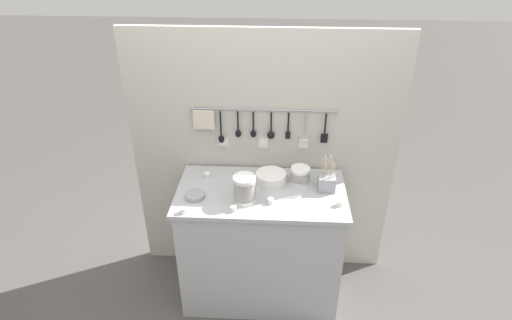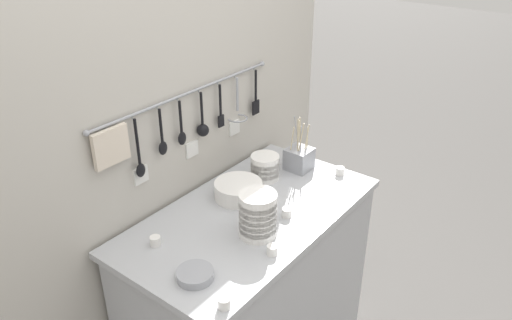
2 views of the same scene
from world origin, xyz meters
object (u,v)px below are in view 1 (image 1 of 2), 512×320
cup_by_caddy (233,209)px  cup_front_left (183,211)px  bowl_stack_back_corner (300,175)px  cup_beside_plates (207,175)px  bowl_stack_short_front (245,189)px  plate_stack (271,178)px  cutlery_caddy (326,182)px  cup_centre (340,203)px  steel_mixing_bowl (195,195)px  cup_mid_row (271,201)px

cup_by_caddy → cup_front_left: bearing=-173.3°
bowl_stack_back_corner → cup_front_left: 0.86m
bowl_stack_back_corner → cup_beside_plates: bearing=177.6°
bowl_stack_short_front → plate_stack: bearing=54.5°
cutlery_caddy → cup_centre: bearing=-69.3°
bowl_stack_short_front → cup_by_caddy: (-0.07, -0.12, -0.08)m
bowl_stack_short_front → steel_mixing_bowl: bowl_stack_short_front is taller
bowl_stack_short_front → cup_beside_plates: size_ratio=4.54×
cup_beside_plates → cup_centre: bearing=-17.7°
plate_stack → cup_mid_row: plate_stack is taller
plate_stack → cup_beside_plates: (-0.47, 0.03, -0.02)m
bowl_stack_back_corner → cup_mid_row: bowl_stack_back_corner is taller
bowl_stack_short_front → cup_front_left: size_ratio=4.54×
cup_front_left → cup_by_caddy: size_ratio=1.00×
steel_mixing_bowl → cutlery_caddy: bearing=9.5°
bowl_stack_back_corner → cup_by_caddy: size_ratio=3.24×
bowl_stack_back_corner → cup_mid_row: bearing=-127.3°
cup_front_left → cup_centre: bearing=7.5°
steel_mixing_bowl → cup_mid_row: cup_mid_row is taller
cup_mid_row → cup_by_caddy: 0.26m
cutlery_caddy → bowl_stack_short_front: bearing=-163.1°
cup_front_left → cup_by_caddy: (0.32, 0.04, 0.00)m
cup_beside_plates → cup_mid_row: bearing=-31.8°
steel_mixing_bowl → cup_by_caddy: (0.27, -0.14, 0.00)m
cup_mid_row → cup_centre: (0.45, -0.00, 0.00)m
bowl_stack_short_front → cup_beside_plates: bearing=137.4°
bowl_stack_back_corner → bowl_stack_short_front: bearing=-147.0°
plate_stack → cup_centre: bearing=-29.6°
steel_mixing_bowl → cup_mid_row: size_ratio=3.22×
steel_mixing_bowl → cup_front_left: bearing=-104.4°
steel_mixing_bowl → cup_centre: (0.97, -0.04, 0.00)m
plate_stack → cup_beside_plates: size_ratio=5.15×
cutlery_caddy → cup_mid_row: size_ratio=6.48×
bowl_stack_short_front → bowl_stack_back_corner: bearing=33.0°
cup_mid_row → cup_centre: bearing=-0.3°
steel_mixing_bowl → cup_front_left: 0.18m
cutlery_caddy → cup_mid_row: 0.43m
plate_stack → cup_mid_row: bearing=-88.8°
cup_mid_row → cup_beside_plates: bearing=148.2°
cup_beside_plates → cutlery_caddy: bearing=-6.9°
bowl_stack_short_front → cup_front_left: (-0.38, -0.16, -0.08)m
plate_stack → cup_by_caddy: bearing=-123.3°
steel_mixing_bowl → cup_mid_row: (0.51, -0.04, 0.00)m
bowl_stack_back_corner → cup_centre: 0.37m
cup_centre → cup_beside_plates: 0.97m
cup_mid_row → steel_mixing_bowl: bearing=175.7°
cup_beside_plates → cup_by_caddy: (0.23, -0.39, 0.00)m
plate_stack → cutlery_caddy: size_ratio=0.79×
cup_mid_row → cup_beside_plates: size_ratio=1.00×
cup_by_caddy → plate_stack: bearing=56.7°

